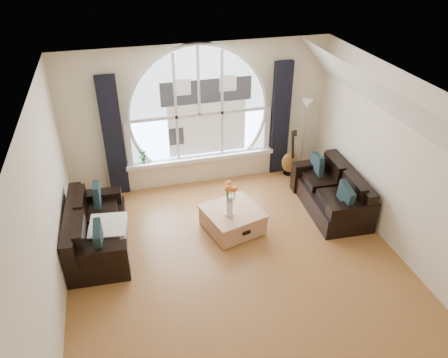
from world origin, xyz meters
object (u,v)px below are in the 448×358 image
at_px(potted_plant, 143,157).
at_px(guitar, 291,152).
at_px(coffee_chest, 233,219).
at_px(sofa_left, 97,228).
at_px(floor_lamp, 303,138).
at_px(vase_flowers, 230,194).
at_px(sofa_right, 332,190).

bearing_deg(potted_plant, guitar, -5.42).
distance_m(coffee_chest, potted_plant, 2.18).
relative_size(sofa_left, floor_lamp, 1.08).
xyz_separation_m(coffee_chest, potted_plant, (-1.27, 1.70, 0.47)).
bearing_deg(vase_flowers, sofa_right, 6.70).
height_order(sofa_right, floor_lamp, floor_lamp).
bearing_deg(guitar, coffee_chest, -137.17).
distance_m(vase_flowers, floor_lamp, 2.48).
xyz_separation_m(sofa_right, coffee_chest, (-1.86, -0.13, -0.19)).
xyz_separation_m(sofa_left, sofa_right, (4.04, 0.05, 0.00)).
height_order(sofa_right, vase_flowers, vase_flowers).
distance_m(coffee_chest, floor_lamp, 2.43).
xyz_separation_m(coffee_chest, guitar, (1.61, 1.43, 0.32)).
bearing_deg(sofa_left, sofa_right, 3.45).
relative_size(vase_flowers, potted_plant, 2.55).
distance_m(sofa_right, floor_lamp, 1.37).
distance_m(sofa_left, coffee_chest, 2.19).
xyz_separation_m(coffee_chest, floor_lamp, (1.86, 1.45, 0.59)).
height_order(coffee_chest, floor_lamp, floor_lamp).
height_order(floor_lamp, potted_plant, floor_lamp).
bearing_deg(guitar, sofa_left, -159.17).
bearing_deg(potted_plant, sofa_right, -26.59).
relative_size(sofa_left, vase_flowers, 2.46).
height_order(vase_flowers, potted_plant, vase_flowers).
distance_m(floor_lamp, guitar, 0.37).
height_order(sofa_right, guitar, guitar).
bearing_deg(sofa_left, coffee_chest, 0.56).
distance_m(coffee_chest, guitar, 2.18).
distance_m(guitar, potted_plant, 2.90).
relative_size(vase_flowers, floor_lamp, 0.44).
bearing_deg(floor_lamp, potted_plant, 175.34).
xyz_separation_m(vase_flowers, floor_lamp, (1.94, 1.54, 0.02)).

